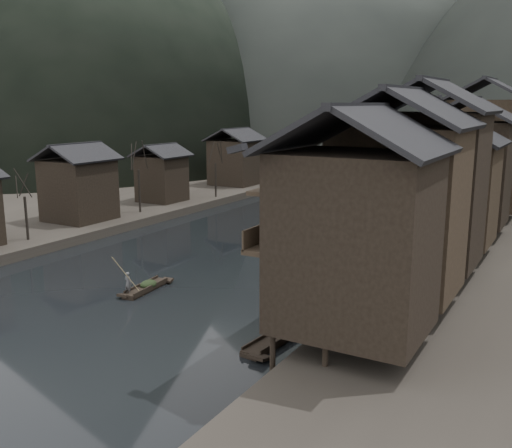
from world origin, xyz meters
The scene contains 12 objects.
water centered at (0.00, 0.00, 0.00)m, with size 300.00×300.00×0.00m, color black.
left_bank centered at (-35.00, 40.00, 0.60)m, with size 40.00×200.00×1.20m, color #2D2823.
stilt_houses centered at (17.28, 18.83, 8.82)m, with size 9.00×67.60×16.11m.
left_houses centered at (-20.50, 20.12, 5.66)m, with size 8.10×53.20×8.73m.
bare_trees centered at (-17.00, 14.35, 6.18)m, with size 3.64×58.75×7.28m.
moored_sampans centered at (12.14, 26.38, 0.20)m, with size 3.09×73.34×0.47m.
midriver_boats centered at (-1.39, 41.47, 0.20)m, with size 12.44×16.05×0.45m.
stone_bridge centered at (0.00, 72.00, 5.11)m, with size 40.00×6.00×9.00m.
hero_sampan centered at (-0.35, -2.76, 0.20)m, with size 1.44×4.96×0.43m.
cargo_heap centered at (-0.33, -2.54, 0.76)m, with size 1.08×1.41×0.65m, color black.
boatman centered at (-0.50, -4.47, 1.25)m, with size 0.59×0.39×1.63m, color #515153.
bamboo_pole centered at (-0.30, -4.47, 3.82)m, with size 0.06×0.06×4.17m, color #8C7A51.
Camera 1 is at (26.34, -33.13, 13.38)m, focal length 40.00 mm.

